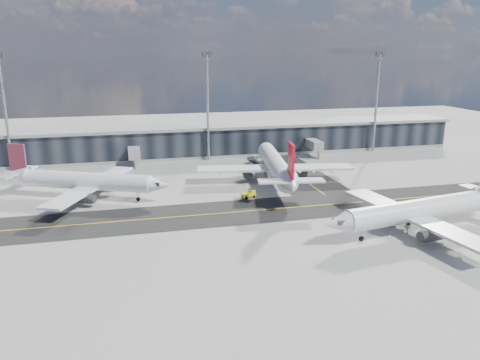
{
  "coord_description": "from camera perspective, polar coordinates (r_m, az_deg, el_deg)",
  "views": [
    {
      "loc": [
        -21.36,
        -76.42,
        28.98
      ],
      "look_at": [
        -0.79,
        8.11,
        5.0
      ],
      "focal_mm": 35.0,
      "sensor_mm": 36.0,
      "label": 1
    }
  ],
  "objects": [
    {
      "name": "ground",
      "position": [
        84.48,
        1.83,
        -4.66
      ],
      "size": [
        300.0,
        300.0,
        0.0
      ],
      "primitive_type": "plane",
      "color": "gray",
      "rests_on": "ground"
    },
    {
      "name": "taxiway_lanes",
      "position": [
        95.26,
        2.38,
        -2.31
      ],
      "size": [
        180.0,
        63.0,
        0.03
      ],
      "color": "black",
      "rests_on": "ground"
    },
    {
      "name": "baggage_tug",
      "position": [
        95.58,
        1.17,
        -1.69
      ],
      "size": [
        3.06,
        2.14,
        1.75
      ],
      "rotation": [
        0.0,
        0.0,
        -1.26
      ],
      "color": "#FFFD0D",
      "rests_on": "ground"
    },
    {
      "name": "terminal_concourse",
      "position": [
        135.39,
        -4.36,
        4.77
      ],
      "size": [
        152.0,
        19.8,
        8.8
      ],
      "color": "black",
      "rests_on": "ground"
    },
    {
      "name": "airliner_near",
      "position": [
        83.09,
        21.11,
        -3.44
      ],
      "size": [
        36.85,
        31.56,
        10.93
      ],
      "rotation": [
        0.0,
        0.0,
        1.73
      ],
      "color": "silver",
      "rests_on": "ground"
    },
    {
      "name": "airliner_af",
      "position": [
        100.02,
        -18.4,
        -0.13
      ],
      "size": [
        34.4,
        29.68,
        10.71
      ],
      "rotation": [
        0.0,
        0.0,
        -2.0
      ],
      "color": "white",
      "rests_on": "ground"
    },
    {
      "name": "airliner_redtail",
      "position": [
        105.75,
        4.42,
        1.77
      ],
      "size": [
        36.02,
        42.07,
        12.47
      ],
      "rotation": [
        0.0,
        0.0,
        -0.15
      ],
      "color": "white",
      "rests_on": "ground"
    },
    {
      "name": "service_van",
      "position": [
        128.18,
        1.86,
        2.65
      ],
      "size": [
        3.5,
        5.31,
        1.36
      ],
      "primitive_type": "imported",
      "rotation": [
        0.0,
        0.0,
        0.28
      ],
      "color": "white",
      "rests_on": "ground"
    },
    {
      "name": "floodlight_masts",
      "position": [
        126.95,
        -3.97,
        9.33
      ],
      "size": [
        102.5,
        0.7,
        28.9
      ],
      "color": "gray",
      "rests_on": "ground"
    }
  ]
}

